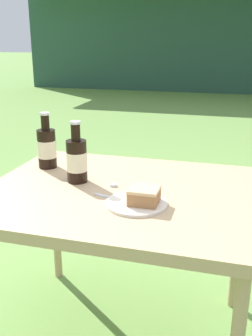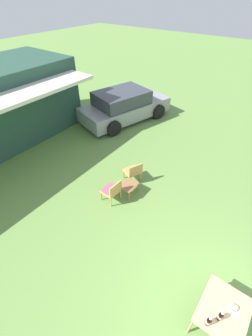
{
  "view_description": "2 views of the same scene",
  "coord_description": "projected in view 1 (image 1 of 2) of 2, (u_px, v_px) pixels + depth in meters",
  "views": [
    {
      "loc": [
        0.4,
        -1.3,
        1.22
      ],
      "look_at": [
        0.0,
        0.1,
        0.74
      ],
      "focal_mm": 42.0,
      "sensor_mm": 36.0,
      "label": 1
    },
    {
      "loc": [
        -2.18,
        0.52,
        5.11
      ],
      "look_at": [
        1.89,
        3.57,
        0.9
      ],
      "focal_mm": 24.0,
      "sensor_mm": 36.0,
      "label": 2
    }
  ],
  "objects": [
    {
      "name": "cola_bottle_near",
      "position": [
        77.0,
        159.0,
        1.5
      ],
      "size": [
        0.08,
        0.08,
        0.24
      ],
      "color": "black",
      "rests_on": "patio_table"
    },
    {
      "name": "patio_table",
      "position": [
        119.0,
        204.0,
        1.47
      ],
      "size": [
        0.99,
        0.81,
        0.69
      ],
      "color": "tan",
      "rests_on": "ground_plane"
    },
    {
      "name": "fork",
      "position": [
        118.0,
        200.0,
        1.35
      ],
      "size": [
        0.19,
        0.07,
        0.01
      ],
      "color": "silver",
      "rests_on": "patio_table"
    },
    {
      "name": "loose_bottle_cap",
      "position": [
        113.0,
        185.0,
        1.48
      ],
      "size": [
        0.03,
        0.03,
        0.01
      ],
      "color": "silver",
      "rests_on": "patio_table"
    },
    {
      "name": "cabin_building",
      "position": [
        221.0,
        29.0,
        9.99
      ],
      "size": [
        9.11,
        4.35,
        2.83
      ],
      "color": "#284C3D",
      "rests_on": "ground_plane"
    },
    {
      "name": "cola_bottle_far",
      "position": [
        47.0,
        147.0,
        1.67
      ],
      "size": [
        0.08,
        0.08,
        0.24
      ],
      "color": "black",
      "rests_on": "patio_table"
    },
    {
      "name": "cake_on_plate",
      "position": [
        141.0,
        199.0,
        1.31
      ],
      "size": [
        0.21,
        0.21,
        0.06
      ],
      "color": "silver",
      "rests_on": "patio_table"
    }
  ]
}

